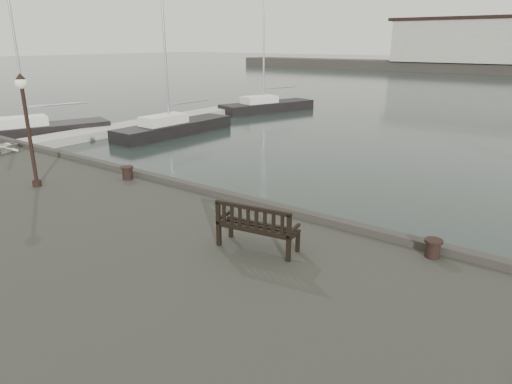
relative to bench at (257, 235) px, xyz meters
The scene contains 9 objects.
ground 3.15m from the bench, 105.52° to the left, with size 400.00×400.00×0.00m, color black.
pontoon 24.17m from the bench, 149.00° to the left, with size 2.00×24.00×0.50m, color beige.
bench is the anchor object (origin of this frame).
bollard_left 6.97m from the bench, 165.25° to the left, with size 0.42×0.42×0.44m, color black.
bollard_right 3.78m from the bench, 30.56° to the left, with size 0.38×0.38×0.40m, color black.
lamp_post 8.67m from the bench, behind, with size 0.35×0.35×3.52m.
yacht_a 24.88m from the bench, 162.03° to the left, with size 5.21×9.29×12.41m.
yacht_c 22.02m from the bench, 141.22° to the left, with size 2.32×9.06×12.23m.
yacht_d 32.06m from the bench, 124.86° to the left, with size 5.02×9.27×11.36m.
Camera 1 is at (6.19, -9.87, 5.96)m, focal length 32.00 mm.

